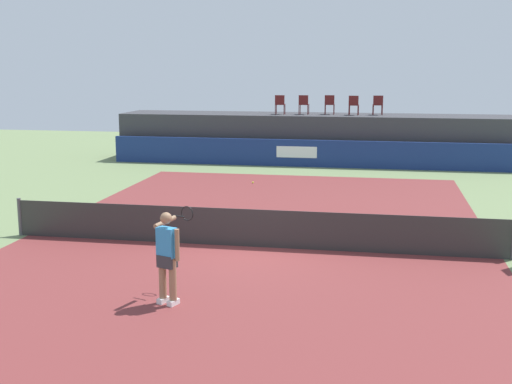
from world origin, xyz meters
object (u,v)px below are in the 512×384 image
(spectator_chair_far_right, at_px, (378,104))
(net_post_near, at_px, (20,217))
(spectator_chair_left, at_px, (304,104))
(spectator_chair_center, at_px, (330,104))
(spectator_chair_far_left, at_px, (280,104))
(tennis_ball, at_px, (253,182))
(spectator_chair_right, at_px, (354,104))
(tennis_player, at_px, (168,254))

(spectator_chair_far_right, height_order, net_post_near, spectator_chair_far_right)
(spectator_chair_left, height_order, spectator_chair_center, same)
(spectator_chair_far_left, xyz_separation_m, spectator_chair_center, (2.26, 0.40, 0.00))
(spectator_chair_far_left, height_order, spectator_chair_left, same)
(spectator_chair_left, bearing_deg, tennis_ball, -100.90)
(spectator_chair_right, bearing_deg, spectator_chair_far_right, 17.78)
(tennis_player, bearing_deg, spectator_chair_right, 82.28)
(net_post_near, height_order, tennis_ball, net_post_near)
(spectator_chair_center, distance_m, spectator_chair_right, 1.15)
(spectator_chair_center, height_order, tennis_ball, spectator_chair_center)
(spectator_chair_far_right, bearing_deg, spectator_chair_far_left, -174.11)
(spectator_chair_far_left, relative_size, spectator_chair_right, 1.00)
(spectator_chair_far_left, relative_size, spectator_chair_left, 1.00)
(spectator_chair_center, bearing_deg, tennis_ball, -110.15)
(net_post_near, bearing_deg, spectator_chair_center, 65.62)
(spectator_chair_center, distance_m, tennis_player, 19.69)
(spectator_chair_far_left, height_order, spectator_chair_right, same)
(spectator_chair_left, relative_size, spectator_chair_right, 1.00)
(tennis_player, xyz_separation_m, tennis_ball, (-0.88, 13.09, -0.92))
(spectator_chair_far_left, distance_m, spectator_chair_right, 3.37)
(spectator_chair_far_right, relative_size, tennis_ball, 13.06)
(spectator_chair_right, bearing_deg, spectator_chair_center, 165.42)
(spectator_chair_left, distance_m, net_post_near, 16.32)
(tennis_ball, bearing_deg, tennis_player, -86.16)
(spectator_chair_center, xyz_separation_m, spectator_chair_far_right, (2.20, 0.06, 0.00))
(spectator_chair_center, height_order, tennis_player, spectator_chair_center)
(spectator_chair_far_left, height_order, tennis_player, spectator_chair_far_left)
(spectator_chair_right, xyz_separation_m, net_post_near, (-8.07, -15.04, -2.19))
(spectator_chair_center, relative_size, spectator_chair_right, 1.00)
(spectator_chair_right, xyz_separation_m, tennis_ball, (-3.49, -6.17, -2.66))
(tennis_ball, bearing_deg, spectator_chair_left, 79.10)
(spectator_chair_center, bearing_deg, net_post_near, -114.38)
(spectator_chair_left, relative_size, spectator_chair_center, 1.00)
(spectator_chair_far_left, height_order, spectator_chair_far_right, same)
(spectator_chair_right, relative_size, tennis_ball, 13.06)
(net_post_near, bearing_deg, spectator_chair_right, 61.80)
(spectator_chair_left, bearing_deg, spectator_chair_center, 11.32)
(spectator_chair_left, height_order, tennis_player, spectator_chair_left)
(spectator_chair_center, height_order, spectator_chair_right, same)
(net_post_near, distance_m, tennis_ball, 9.99)
(spectator_chair_right, height_order, spectator_chair_far_right, same)
(spectator_chair_left, bearing_deg, spectator_chair_far_right, 4.93)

